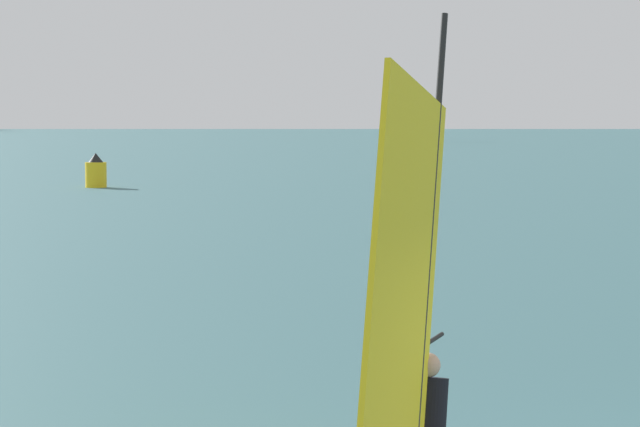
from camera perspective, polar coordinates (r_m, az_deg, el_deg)
name	(u,v)px	position (r m, az deg, el deg)	size (l,w,h in m)	color
windsurfer	(418,377)	(9.83, 5.01, -8.23)	(2.70, 2.65, 4.40)	white
distant_headland	(84,119)	(1420.07, -11.88, 4.70)	(1023.46, 283.45, 21.68)	#756B56
channel_buoy	(96,172)	(61.44, -11.28, 2.06)	(1.13, 1.13, 1.85)	yellow
small_sailboat	(411,136)	(231.15, 4.65, 3.95)	(6.69, 6.30, 11.79)	white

